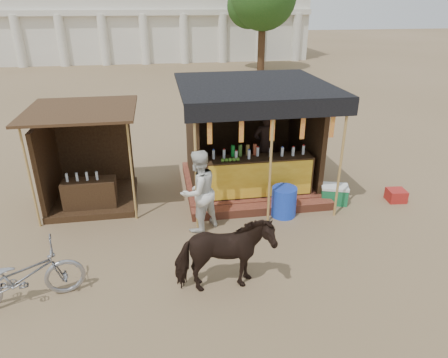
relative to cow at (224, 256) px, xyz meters
The scene contains 10 objects.
ground 0.98m from the cow, 58.39° to the left, with size 120.00×120.00×0.00m, color #846B4C.
main_stall 4.20m from the cow, 70.63° to the left, with size 3.60×3.61×2.78m.
secondary_stall 4.75m from the cow, 126.23° to the left, with size 2.40×2.40×2.38m.
cow is the anchor object (origin of this frame).
motorbike 3.30m from the cow, behind, with size 0.67×1.93×1.01m, color gray.
bystander 2.09m from the cow, 95.56° to the left, with size 0.88×0.69×1.82m, color silver.
blue_barrel 2.97m from the cow, 52.72° to the left, with size 0.57×0.57×0.70m, color blue.
red_crate 5.46m from the cow, 28.46° to the left, with size 0.43×0.40×0.30m, color #A11F1A.
cooler 4.25m from the cow, 40.68° to the left, with size 0.74×0.61×0.46m.
background_building 30.76m from the cow, 93.07° to the left, with size 26.00×7.45×8.18m.
Camera 1 is at (-1.27, -6.06, 4.61)m, focal length 32.00 mm.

